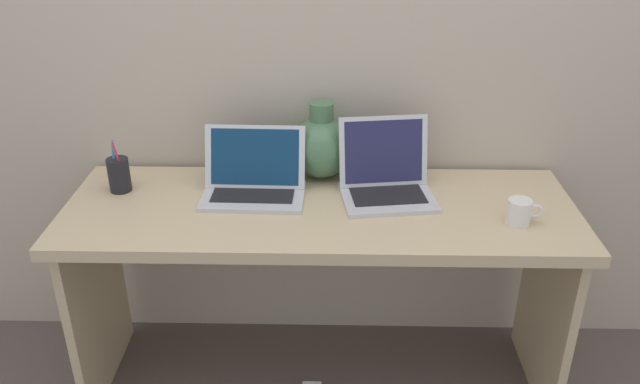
{
  "coord_description": "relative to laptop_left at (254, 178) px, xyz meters",
  "views": [
    {
      "loc": [
        0.04,
        -1.86,
        1.73
      ],
      "look_at": [
        0.0,
        0.0,
        0.79
      ],
      "focal_mm": 36.22,
      "sensor_mm": 36.0,
      "label": 1
    }
  ],
  "objects": [
    {
      "name": "ground_plane",
      "position": [
        0.22,
        -0.09,
        -0.8
      ],
      "size": [
        6.0,
        6.0,
        0.0
      ],
      "primitive_type": "plane",
      "color": "#564C47"
    },
    {
      "name": "laptop_right",
      "position": [
        0.44,
        0.01,
        0.01
      ],
      "size": [
        0.33,
        0.29,
        0.25
      ],
      "color": "silver",
      "rests_on": "desk"
    },
    {
      "name": "coffee_mug",
      "position": [
        0.84,
        -0.19,
        -0.02
      ],
      "size": [
        0.11,
        0.07,
        0.08
      ],
      "color": "white",
      "rests_on": "desk"
    },
    {
      "name": "back_wall",
      "position": [
        0.22,
        0.25,
        0.4
      ],
      "size": [
        4.4,
        0.04,
        2.4
      ],
      "primitive_type": "cube",
      "color": "#BCAD99",
      "rests_on": "ground"
    },
    {
      "name": "desk",
      "position": [
        0.22,
        -0.09,
        -0.21
      ],
      "size": [
        1.67,
        0.59,
        0.74
      ],
      "color": "#D1B78C",
      "rests_on": "ground"
    },
    {
      "name": "green_vase",
      "position": [
        0.22,
        0.15,
        0.06
      ],
      "size": [
        0.22,
        0.22,
        0.27
      ],
      "color": "#47704C",
      "rests_on": "desk"
    },
    {
      "name": "pen_cup",
      "position": [
        -0.46,
        0.01,
        0.0
      ],
      "size": [
        0.07,
        0.07,
        0.19
      ],
      "color": "black",
      "rests_on": "desk"
    },
    {
      "name": "laptop_left",
      "position": [
        0.0,
        0.0,
        0.0
      ],
      "size": [
        0.34,
        0.24,
        0.22
      ],
      "color": "silver",
      "rests_on": "desk"
    }
  ]
}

